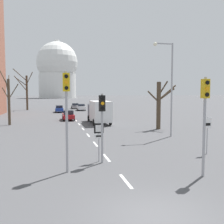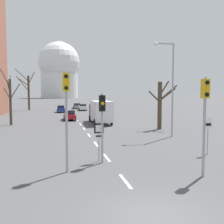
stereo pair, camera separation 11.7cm
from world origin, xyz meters
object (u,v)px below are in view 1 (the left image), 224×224
(speed_limit_sign, at_px, (207,129))
(sedan_near_left, at_px, (81,107))
(sedan_near_right, at_px, (59,109))
(sedan_far_left, at_px, (75,106))
(traffic_signal_near_right, at_px, (205,108))
(sedan_mid_centre, at_px, (68,115))
(route_sign_post, at_px, (99,135))
(street_lamp_right, at_px, (169,81))
(traffic_signal_near_left, at_px, (66,103))
(delivery_truck, at_px, (99,111))
(traffic_signal_centre_tall, at_px, (102,115))

(speed_limit_sign, height_order, sedan_near_left, speed_limit_sign)
(sedan_near_right, xyz_separation_m, sedan_far_left, (4.46, 12.14, -0.03))
(traffic_signal_near_right, height_order, sedan_mid_centre, traffic_signal_near_right)
(route_sign_post, xyz_separation_m, street_lamp_right, (8.12, 7.22, 3.79))
(traffic_signal_near_left, relative_size, sedan_far_left, 1.36)
(sedan_far_left, bearing_deg, sedan_mid_centre, -96.86)
(route_sign_post, height_order, sedan_mid_centre, route_sign_post)
(route_sign_post, bearing_deg, traffic_signal_near_left, -140.87)
(delivery_truck, bearing_deg, street_lamp_right, -68.90)
(sedan_near_left, bearing_deg, sedan_far_left, 96.31)
(sedan_mid_centre, relative_size, sedan_far_left, 1.14)
(traffic_signal_centre_tall, relative_size, sedan_far_left, 1.06)
(traffic_signal_centre_tall, height_order, sedan_near_right, traffic_signal_centre_tall)
(delivery_truck, bearing_deg, sedan_near_left, 89.40)
(speed_limit_sign, height_order, sedan_near_right, speed_limit_sign)
(traffic_signal_centre_tall, xyz_separation_m, street_lamp_right, (7.97, 7.54, 2.48))
(traffic_signal_near_right, relative_size, sedan_near_right, 1.13)
(route_sign_post, bearing_deg, traffic_signal_centre_tall, -64.68)
(route_sign_post, xyz_separation_m, sedan_near_left, (3.77, 45.52, -0.84))
(sedan_far_left, bearing_deg, route_sign_post, -93.17)
(traffic_signal_near_left, bearing_deg, traffic_signal_near_right, -18.37)
(traffic_signal_centre_tall, height_order, traffic_signal_near_right, traffic_signal_near_right)
(traffic_signal_near_left, relative_size, sedan_mid_centre, 1.19)
(sedan_mid_centre, bearing_deg, traffic_signal_centre_tall, -88.54)
(traffic_signal_near_right, height_order, route_sign_post, traffic_signal_near_right)
(traffic_signal_centre_tall, relative_size, traffic_signal_near_right, 0.84)
(route_sign_post, relative_size, delivery_truck, 0.34)
(traffic_signal_near_right, height_order, sedan_near_left, traffic_signal_near_right)
(street_lamp_right, xyz_separation_m, sedan_mid_centre, (-8.61, 17.33, -4.65))
(street_lamp_right, distance_m, sedan_mid_centre, 19.90)
(sedan_near_right, distance_m, sedan_far_left, 12.93)
(sedan_far_left, bearing_deg, sedan_near_left, -83.69)
(route_sign_post, distance_m, sedan_mid_centre, 24.58)
(traffic_signal_near_left, distance_m, sedan_near_right, 42.62)
(street_lamp_right, relative_size, sedan_near_right, 2.02)
(traffic_signal_near_left, bearing_deg, route_sign_post, 39.13)
(traffic_signal_centre_tall, relative_size, sedan_near_right, 0.95)
(traffic_signal_centre_tall, relative_size, delivery_truck, 0.59)
(traffic_signal_near_right, xyz_separation_m, street_lamp_right, (3.40, 11.11, 1.92))
(traffic_signal_centre_tall, relative_size, route_sign_post, 1.73)
(speed_limit_sign, distance_m, sedan_far_left, 53.05)
(traffic_signal_centre_tall, distance_m, sedan_far_left, 53.44)
(route_sign_post, bearing_deg, speed_limit_sign, 1.28)
(traffic_signal_near_right, bearing_deg, speed_limit_sign, 53.98)
(street_lamp_right, bearing_deg, traffic_signal_centre_tall, -136.61)
(traffic_signal_near_right, xyz_separation_m, sedan_near_right, (-6.24, 44.75, -2.73))
(street_lamp_right, height_order, sedan_far_left, street_lamp_right)
(traffic_signal_centre_tall, distance_m, sedan_mid_centre, 24.97)
(sedan_near_right, height_order, sedan_far_left, sedan_near_right)
(traffic_signal_near_right, distance_m, street_lamp_right, 11.77)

